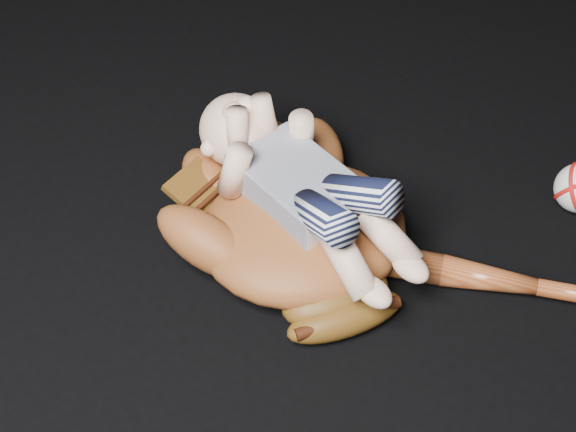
{
  "coord_description": "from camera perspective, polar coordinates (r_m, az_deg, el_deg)",
  "views": [
    {
      "loc": [
        -0.49,
        -0.52,
        0.93
      ],
      "look_at": [
        0.01,
        0.17,
        0.07
      ],
      "focal_mm": 55.0,
      "sensor_mm": 36.0,
      "label": 1
    }
  ],
  "objects": [
    {
      "name": "baseball_bat",
      "position": [
        1.22,
        11.14,
        -3.67
      ],
      "size": [
        0.34,
        0.4,
        0.04
      ],
      "primitive_type": null,
      "rotation": [
        0.0,
        0.0,
        0.7
      ],
      "color": "brown",
      "rests_on": "ground"
    },
    {
      "name": "newborn_baby",
      "position": [
        1.16,
        1.59,
        1.84
      ],
      "size": [
        0.2,
        0.41,
        0.16
      ],
      "primitive_type": null,
      "rotation": [
        0.0,
        0.0,
        0.05
      ],
      "color": "beige",
      "rests_on": "baseball_glove"
    },
    {
      "name": "baseball_glove",
      "position": [
        1.21,
        0.98,
        -0.48
      ],
      "size": [
        0.45,
        0.49,
        0.13
      ],
      "primitive_type": null,
      "rotation": [
        0.0,
        0.0,
        -0.25
      ],
      "color": "brown",
      "rests_on": "ground"
    }
  ]
}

